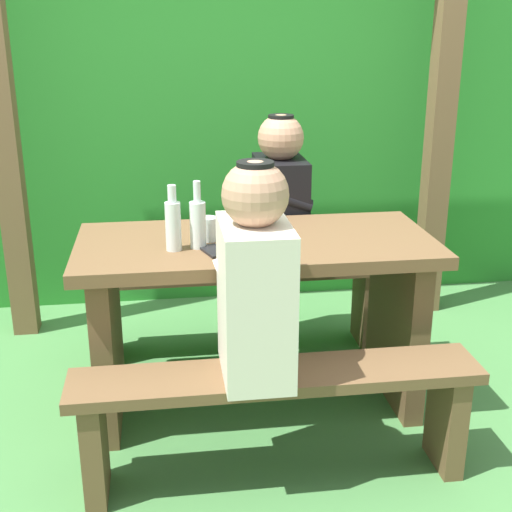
{
  "coord_description": "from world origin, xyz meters",
  "views": [
    {
      "loc": [
        -0.35,
        -2.54,
        1.55
      ],
      "look_at": [
        0.0,
        0.0,
        0.66
      ],
      "focal_mm": 48.26,
      "sensor_mm": 36.0,
      "label": 1
    }
  ],
  "objects": [
    {
      "name": "ground_plane",
      "position": [
        0.0,
        0.0,
        0.0
      ],
      "size": [
        12.0,
        12.0,
        0.0
      ],
      "primitive_type": "plane",
      "color": "#437B3F"
    },
    {
      "name": "hedge_backdrop",
      "position": [
        0.0,
        1.66,
        1.03
      ],
      "size": [
        6.4,
        0.9,
        2.06
      ],
      "primitive_type": "cube",
      "color": "#287E29",
      "rests_on": "ground_plane"
    },
    {
      "name": "pergola_post_left",
      "position": [
        -1.09,
        0.88,
        1.0
      ],
      "size": [
        0.12,
        0.12,
        1.99
      ],
      "primitive_type": "cube",
      "color": "brown",
      "rests_on": "ground_plane"
    },
    {
      "name": "pergola_post_right",
      "position": [
        1.09,
        0.88,
        1.0
      ],
      "size": [
        0.12,
        0.12,
        1.99
      ],
      "primitive_type": "cube",
      "color": "brown",
      "rests_on": "ground_plane"
    },
    {
      "name": "picnic_table",
      "position": [
        0.0,
        0.0,
        0.5
      ],
      "size": [
        1.4,
        0.64,
        0.73
      ],
      "color": "brown",
      "rests_on": "ground_plane"
    },
    {
      "name": "bench_near",
      "position": [
        0.0,
        -0.52,
        0.31
      ],
      "size": [
        1.4,
        0.24,
        0.43
      ],
      "color": "brown",
      "rests_on": "ground_plane"
    },
    {
      "name": "bench_far",
      "position": [
        0.0,
        0.52,
        0.31
      ],
      "size": [
        1.4,
        0.24,
        0.43
      ],
      "color": "brown",
      "rests_on": "ground_plane"
    },
    {
      "name": "person_white_shirt",
      "position": [
        -0.07,
        -0.51,
        0.76
      ],
      "size": [
        0.25,
        0.35,
        0.72
      ],
      "color": "silver",
      "rests_on": "bench_near"
    },
    {
      "name": "person_black_coat",
      "position": [
        0.18,
        0.51,
        0.76
      ],
      "size": [
        0.25,
        0.35,
        0.72
      ],
      "color": "black",
      "rests_on": "bench_far"
    },
    {
      "name": "drinking_glass",
      "position": [
        -0.19,
        0.01,
        0.78
      ],
      "size": [
        0.07,
        0.07,
        0.09
      ],
      "primitive_type": "cylinder",
      "color": "silver",
      "rests_on": "picnic_table"
    },
    {
      "name": "bottle_left",
      "position": [
        -0.32,
        -0.09,
        0.84
      ],
      "size": [
        0.06,
        0.06,
        0.25
      ],
      "color": "silver",
      "rests_on": "picnic_table"
    },
    {
      "name": "bottle_right",
      "position": [
        -0.23,
        -0.07,
        0.83
      ],
      "size": [
        0.06,
        0.06,
        0.26
      ],
      "color": "silver",
      "rests_on": "picnic_table"
    },
    {
      "name": "cell_phone",
      "position": [
        -0.18,
        -0.14,
        0.74
      ],
      "size": [
        0.11,
        0.16,
        0.01
      ],
      "primitive_type": "cube",
      "rotation": [
        0.0,
        0.0,
        0.33
      ],
      "color": "black",
      "rests_on": "picnic_table"
    }
  ]
}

